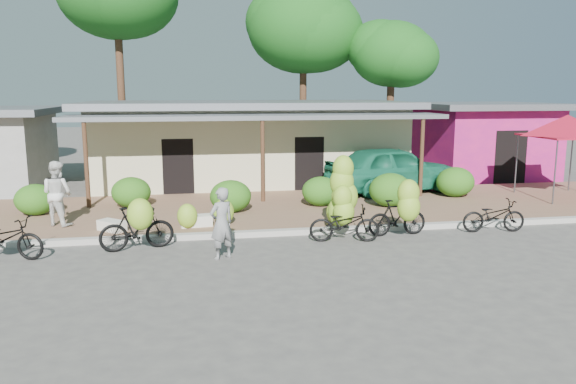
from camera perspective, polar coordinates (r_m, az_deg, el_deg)
name	(u,v)px	position (r m, az deg, el deg)	size (l,w,h in m)	color
ground	(298,257)	(13.06, 1.02, -6.59)	(100.00, 100.00, 0.00)	#4B4845
sidewalk	(268,210)	(17.83, -2.08, -1.81)	(60.00, 6.00, 0.12)	#805F45
curb	(283,232)	(14.94, -0.46, -4.12)	(60.00, 0.25, 0.15)	#A8A399
shop_main	(247,141)	(23.41, -4.16, 5.18)	(13.00, 8.50, 3.35)	beige
shop_pink	(480,138)	(26.69, 18.96, 5.16)	(6.00, 6.00, 3.25)	#CB1F6C
tree_center_right	(299,26)	(29.62, 1.15, 16.48)	(5.74, 5.67, 9.16)	#503120
tree_near_right	(387,52)	(28.65, 10.06, 13.81)	(4.18, 3.98, 7.20)	#503120
hedge_0	(35,200)	(18.34, -24.29, -0.71)	(1.19, 1.07, 0.93)	#276216
hedge_1	(131,192)	(18.54, -15.65, -0.01)	(1.23, 1.11, 0.96)	#276216
hedge_2	(231,196)	(17.20, -5.85, -0.42)	(1.26, 1.14, 0.99)	#276216
hedge_3	(321,191)	(18.09, 3.34, 0.08)	(1.21, 1.09, 0.95)	#276216
hedge_4	(390,190)	(18.25, 10.36, 0.22)	(1.38, 1.24, 1.07)	#276216
hedge_5	(455,182)	(20.48, 16.63, 0.99)	(1.33, 1.20, 1.04)	#276216
red_canopy	(567,125)	(21.54, 26.49, 6.07)	(3.50, 3.50, 2.86)	#59595E
bike_far_left	(1,236)	(14.19, -27.10, -3.97)	(1.98, 1.45, 1.40)	black
bike_left	(137,226)	(13.81, -15.05, -3.33)	(1.84, 1.34, 1.38)	black
bike_center	(343,207)	(14.48, 5.65, -1.54)	(1.85, 1.29, 2.15)	black
bike_right	(401,212)	(14.85, 11.42, -1.97)	(1.65, 1.18, 1.60)	black
bike_far_right	(494,216)	(16.17, 20.16, -2.29)	(1.76, 0.77, 0.90)	black
loose_banana_a	(187,216)	(15.37, -10.19, -2.41)	(0.54, 0.46, 0.67)	#97BE2F
loose_banana_b	(224,212)	(15.63, -6.56, -2.01)	(0.58, 0.49, 0.72)	#97BE2F
loose_banana_c	(336,212)	(15.68, 4.90, -2.02)	(0.54, 0.46, 0.68)	#97BE2F
sack_near	(196,221)	(15.60, -9.31, -2.90)	(0.85, 0.40, 0.30)	beige
sack_far	(112,226)	(15.61, -17.46, -3.28)	(0.75, 0.38, 0.28)	beige
vendor	(222,223)	(12.79, -6.76, -3.18)	(0.60, 0.40, 1.66)	gray
bystander	(57,193)	(16.61, -22.41, -0.12)	(0.87, 0.68, 1.79)	silver
teal_van	(392,169)	(20.80, 10.57, 2.31)	(2.02, 5.01, 1.71)	#176B4D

